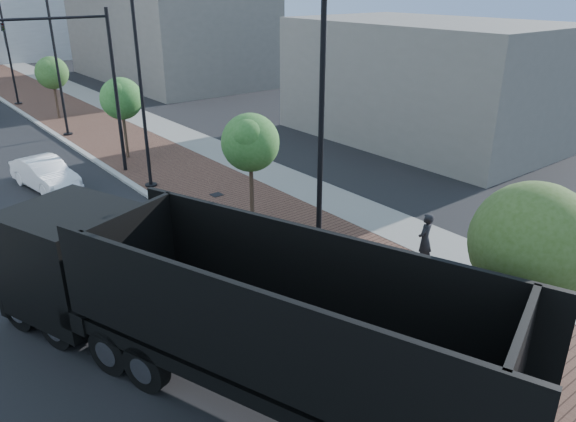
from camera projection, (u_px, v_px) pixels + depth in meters
sidewalk at (81, 113)px, 40.63m from camera, size 7.00×140.00×0.12m
concrete_strip at (116, 108)px, 42.18m from camera, size 2.40×140.00×0.13m
curb at (32, 119)px, 38.63m from camera, size 0.30×140.00×0.14m
dump_truck at (163, 301)px, 13.73m from camera, size 7.57×14.17×3.95m
white_sedan at (45, 174)px, 25.69m from camera, size 2.22×4.57×1.44m
pedestrian at (425, 240)px, 18.60m from camera, size 0.78×0.60×1.90m
streetlight_1 at (317, 161)px, 15.57m from camera, size 1.44×0.56×9.21m
streetlight_2 at (141, 86)px, 24.12m from camera, size 1.72×0.56×9.28m
streetlight_3 at (55, 67)px, 32.91m from camera, size 1.44×0.56×9.21m
streetlight_4 at (7, 42)px, 41.46m from camera, size 1.72×0.56×9.28m
traffic_mast at (95, 76)px, 25.71m from camera, size 5.09×0.20×8.00m
tree_0 at (532, 243)px, 12.17m from camera, size 2.78×2.78×5.10m
tree_1 at (251, 143)px, 20.16m from camera, size 2.24×2.17×4.68m
tree_2 at (122, 99)px, 28.92m from camera, size 2.29×2.22×4.47m
tree_3 at (52, 73)px, 37.62m from camera, size 2.28×2.21×4.38m
commercial_block_ne at (167, 38)px, 53.48m from camera, size 12.00×22.00×8.00m
commercial_block_e at (425, 81)px, 33.14m from camera, size 10.00×16.00×7.00m
utility_cover_1 at (404, 295)px, 16.86m from camera, size 0.50×0.50×0.02m
utility_cover_2 at (217, 195)px, 24.81m from camera, size 0.50×0.50×0.02m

